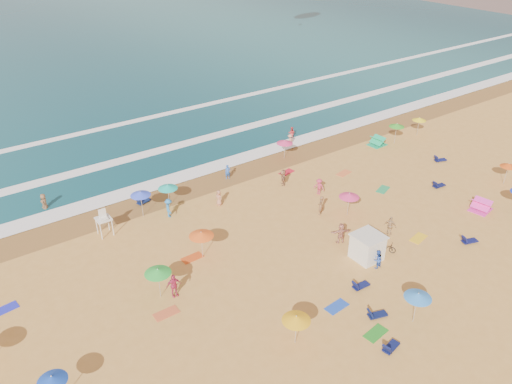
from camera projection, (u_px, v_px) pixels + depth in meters
ground at (279, 245)px, 40.55m from camera, size 220.00×220.00×0.00m
ocean at (24, 45)px, 100.06m from camera, size 220.00×140.00×0.18m
wet_sand at (202, 184)px, 49.40m from camera, size 220.00×220.00×0.00m
surf_foam at (163, 152)px, 55.61m from camera, size 200.00×18.70×0.05m
cabana at (367, 247)px, 38.51m from camera, size 2.00×2.00×2.00m
cabana_roof at (369, 236)px, 37.99m from camera, size 2.20×2.20×0.12m
bicycle at (386, 247)px, 39.55m from camera, size 1.27×1.62×0.82m
lifeguard_stand at (104, 224)px, 41.29m from camera, size 1.20×1.20×2.10m
beach_umbrellas at (275, 223)px, 39.50m from camera, size 58.58×26.96×0.73m
loungers at (344, 261)px, 38.42m from camera, size 53.70×26.11×0.34m
towels at (263, 259)px, 38.83m from camera, size 43.82×22.09×0.03m
popup_tents at (423, 168)px, 51.15m from camera, size 5.24×17.14×1.20m
beachgoers at (241, 219)px, 42.43m from camera, size 44.15×28.11×2.09m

